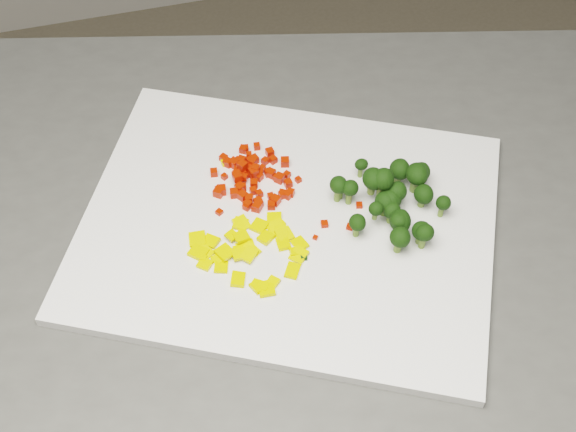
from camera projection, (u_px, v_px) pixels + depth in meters
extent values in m
cube|color=#484845|center=(292.00, 393.00, 1.32)|extent=(1.16, 0.94, 0.90)
cube|color=white|center=(288.00, 225.00, 0.96)|extent=(0.60, 0.55, 0.01)
cube|color=red|center=(257.00, 146.00, 1.02)|extent=(0.01, 0.01, 0.01)
cube|color=red|center=(237.00, 170.00, 1.00)|extent=(0.01, 0.01, 0.01)
cube|color=red|center=(254.00, 184.00, 0.98)|extent=(0.01, 0.01, 0.01)
cube|color=red|center=(276.00, 177.00, 0.99)|extent=(0.01, 0.01, 0.01)
cube|color=red|center=(244.00, 177.00, 0.98)|extent=(0.01, 0.01, 0.01)
cube|color=red|center=(262.00, 168.00, 1.00)|extent=(0.01, 0.01, 0.01)
cube|color=red|center=(259.00, 177.00, 0.99)|extent=(0.01, 0.01, 0.01)
cube|color=red|center=(287.00, 175.00, 0.99)|extent=(0.01, 0.01, 0.01)
cube|color=red|center=(268.00, 172.00, 0.99)|extent=(0.01, 0.01, 0.01)
cube|color=red|center=(245.00, 149.00, 1.02)|extent=(0.01, 0.01, 0.01)
cube|color=red|center=(235.00, 162.00, 1.01)|extent=(0.01, 0.01, 0.01)
cube|color=red|center=(241.00, 173.00, 0.99)|extent=(0.01, 0.01, 0.01)
cube|color=red|center=(257.00, 207.00, 0.96)|extent=(0.01, 0.01, 0.01)
cube|color=red|center=(247.00, 207.00, 0.96)|extent=(0.01, 0.01, 0.01)
cube|color=red|center=(259.00, 200.00, 0.97)|extent=(0.01, 0.01, 0.01)
cube|color=red|center=(236.00, 173.00, 0.99)|extent=(0.01, 0.01, 0.01)
cube|color=red|center=(265.00, 161.00, 1.01)|extent=(0.01, 0.01, 0.01)
cube|color=red|center=(234.00, 193.00, 0.97)|extent=(0.01, 0.01, 0.01)
cube|color=red|center=(255.00, 169.00, 0.99)|extent=(0.01, 0.01, 0.01)
cube|color=red|center=(222.00, 190.00, 0.97)|extent=(0.01, 0.01, 0.01)
cube|color=red|center=(251.00, 160.00, 1.01)|extent=(0.01, 0.01, 0.01)
cube|color=red|center=(249.00, 155.00, 1.01)|extent=(0.01, 0.01, 0.01)
cube|color=red|center=(291.00, 193.00, 0.97)|extent=(0.01, 0.01, 0.01)
cube|color=red|center=(253.00, 191.00, 0.98)|extent=(0.01, 0.01, 0.01)
cube|color=red|center=(254.00, 209.00, 0.96)|extent=(0.01, 0.01, 0.01)
cube|color=red|center=(243.00, 196.00, 0.97)|extent=(0.01, 0.01, 0.01)
cube|color=red|center=(240.00, 188.00, 0.98)|extent=(0.01, 0.01, 0.01)
cube|color=red|center=(242.00, 166.00, 0.99)|extent=(0.01, 0.01, 0.01)
cube|color=red|center=(234.00, 163.00, 1.00)|extent=(0.01, 0.01, 0.01)
cube|color=red|center=(250.00, 174.00, 0.99)|extent=(0.01, 0.01, 0.01)
cube|color=red|center=(273.00, 160.00, 1.01)|extent=(0.01, 0.01, 0.01)
cube|color=red|center=(253.00, 172.00, 0.98)|extent=(0.01, 0.01, 0.01)
cube|color=red|center=(271.00, 196.00, 0.97)|extent=(0.01, 0.01, 0.01)
cube|color=red|center=(218.00, 189.00, 0.98)|extent=(0.01, 0.01, 0.01)
cube|color=red|center=(237.00, 175.00, 0.98)|extent=(0.01, 0.01, 0.01)
cube|color=red|center=(237.00, 177.00, 0.98)|extent=(0.01, 0.01, 0.01)
cube|color=red|center=(253.00, 169.00, 1.00)|extent=(0.01, 0.01, 0.01)
cube|color=red|center=(298.00, 180.00, 0.99)|extent=(0.01, 0.01, 0.01)
cube|color=red|center=(249.00, 199.00, 0.97)|extent=(0.01, 0.01, 0.01)
cube|color=red|center=(288.00, 183.00, 0.98)|extent=(0.01, 0.01, 0.01)
cube|color=red|center=(275.00, 200.00, 0.96)|extent=(0.01, 0.01, 0.01)
cube|color=red|center=(288.00, 195.00, 0.97)|extent=(0.01, 0.01, 0.01)
cube|color=red|center=(224.00, 177.00, 0.99)|extent=(0.01, 0.01, 0.01)
cube|color=red|center=(258.00, 202.00, 0.96)|extent=(0.01, 0.01, 0.01)
cube|color=red|center=(271.00, 173.00, 0.99)|extent=(0.01, 0.01, 0.01)
cube|color=red|center=(270.00, 152.00, 1.01)|extent=(0.01, 0.01, 0.01)
cube|color=red|center=(285.00, 162.00, 1.00)|extent=(0.01, 0.01, 0.01)
cube|color=red|center=(243.00, 149.00, 1.02)|extent=(0.01, 0.01, 0.01)
cube|color=red|center=(260.00, 172.00, 0.99)|extent=(0.01, 0.01, 0.01)
cube|color=red|center=(254.00, 159.00, 1.01)|extent=(0.01, 0.01, 0.01)
cube|color=red|center=(219.00, 192.00, 0.97)|extent=(0.02, 0.02, 0.01)
cube|color=red|center=(242.00, 194.00, 0.97)|extent=(0.01, 0.01, 0.01)
cube|color=red|center=(248.00, 205.00, 0.96)|extent=(0.01, 0.01, 0.01)
cube|color=red|center=(271.00, 205.00, 0.96)|extent=(0.01, 0.01, 0.01)
cube|color=red|center=(253.00, 162.00, 1.00)|extent=(0.01, 0.01, 0.01)
cube|color=red|center=(238.00, 161.00, 1.01)|extent=(0.01, 0.01, 0.01)
cube|color=red|center=(224.00, 158.00, 1.01)|extent=(0.01, 0.01, 0.01)
cube|color=red|center=(279.00, 178.00, 0.99)|extent=(0.01, 0.01, 0.01)
cube|color=red|center=(254.00, 170.00, 0.99)|extent=(0.01, 0.01, 0.01)
cube|color=red|center=(282.00, 193.00, 0.97)|extent=(0.01, 0.01, 0.01)
cube|color=red|center=(248.00, 168.00, 1.00)|extent=(0.01, 0.01, 0.01)
cube|color=red|center=(282.00, 195.00, 0.97)|extent=(0.01, 0.01, 0.01)
cube|color=red|center=(259.00, 194.00, 0.97)|extent=(0.01, 0.01, 0.01)
cube|color=red|center=(214.00, 173.00, 0.99)|extent=(0.01, 0.01, 0.01)
cube|color=red|center=(241.00, 161.00, 1.01)|extent=(0.01, 0.01, 0.01)
cube|color=red|center=(243.00, 187.00, 0.98)|extent=(0.01, 0.01, 0.01)
cube|color=red|center=(253.00, 168.00, 1.00)|extent=(0.01, 0.01, 0.01)
cube|color=red|center=(228.00, 163.00, 1.00)|extent=(0.01, 0.01, 0.01)
cube|color=yellow|center=(292.00, 271.00, 0.90)|extent=(0.02, 0.03, 0.01)
cube|color=yellow|center=(257.00, 287.00, 0.89)|extent=(0.02, 0.02, 0.01)
cube|color=yellow|center=(232.00, 235.00, 0.93)|extent=(0.02, 0.02, 0.00)
cube|color=yellow|center=(272.00, 284.00, 0.89)|extent=(0.02, 0.02, 0.01)
cube|color=yellow|center=(283.00, 244.00, 0.93)|extent=(0.02, 0.02, 0.01)
cube|color=yellow|center=(248.00, 252.00, 0.92)|extent=(0.02, 0.02, 0.01)
cube|color=yellow|center=(266.00, 289.00, 0.89)|extent=(0.02, 0.02, 0.01)
cube|color=yellow|center=(240.00, 250.00, 0.92)|extent=(0.02, 0.01, 0.01)
cube|color=yellow|center=(281.00, 233.00, 0.94)|extent=(0.02, 0.02, 0.01)
cube|color=yellow|center=(205.00, 252.00, 0.92)|extent=(0.02, 0.02, 0.01)
cube|color=yellow|center=(241.00, 237.00, 0.93)|extent=(0.02, 0.02, 0.01)
cube|color=yellow|center=(300.00, 244.00, 0.93)|extent=(0.02, 0.02, 0.01)
cube|color=yellow|center=(240.00, 224.00, 0.95)|extent=(0.02, 0.02, 0.01)
cube|color=yellow|center=(250.00, 251.00, 0.92)|extent=(0.03, 0.03, 0.01)
cube|color=yellow|center=(241.00, 224.00, 0.95)|extent=(0.02, 0.02, 0.01)
cube|color=yellow|center=(225.00, 252.00, 0.92)|extent=(0.03, 0.03, 0.00)
cube|color=yellow|center=(299.00, 255.00, 0.92)|extent=(0.03, 0.03, 0.01)
cube|color=yellow|center=(221.00, 257.00, 0.92)|extent=(0.02, 0.02, 0.01)
cube|color=yellow|center=(259.00, 226.00, 0.94)|extent=(0.03, 0.03, 0.01)
cube|color=yellow|center=(266.00, 238.00, 0.93)|extent=(0.02, 0.02, 0.01)
cube|color=yellow|center=(197.00, 239.00, 0.93)|extent=(0.02, 0.02, 0.01)
cube|color=yellow|center=(296.00, 252.00, 0.92)|extent=(0.02, 0.01, 0.01)
cube|color=yellow|center=(205.00, 264.00, 0.91)|extent=(0.02, 0.02, 0.01)
cube|color=yellow|center=(260.00, 285.00, 0.89)|extent=(0.02, 0.02, 0.01)
cube|color=yellow|center=(198.00, 253.00, 0.92)|extent=(0.03, 0.03, 0.01)
cube|color=yellow|center=(275.00, 225.00, 0.95)|extent=(0.03, 0.02, 0.01)
cube|color=yellow|center=(249.00, 254.00, 0.91)|extent=(0.02, 0.02, 0.01)
cube|color=yellow|center=(238.00, 279.00, 0.90)|extent=(0.02, 0.02, 0.01)
cube|color=yellow|center=(245.00, 246.00, 0.93)|extent=(0.02, 0.01, 0.01)
cube|color=yellow|center=(221.00, 267.00, 0.91)|extent=(0.02, 0.02, 0.01)
cube|color=yellow|center=(211.00, 241.00, 0.93)|extent=(0.02, 0.02, 0.01)
cube|color=yellow|center=(277.00, 228.00, 0.94)|extent=(0.02, 0.02, 0.01)
cube|color=yellow|center=(239.00, 254.00, 0.91)|extent=(0.02, 0.02, 0.01)
cube|color=yellow|center=(284.00, 235.00, 0.94)|extent=(0.02, 0.02, 0.01)
cube|color=yellow|center=(274.00, 218.00, 0.95)|extent=(0.02, 0.02, 0.01)
cube|color=yellow|center=(203.00, 258.00, 0.91)|extent=(0.01, 0.01, 0.01)
cube|color=black|center=(343.00, 182.00, 0.99)|extent=(0.01, 0.01, 0.00)
cube|color=red|center=(244.00, 177.00, 0.99)|extent=(0.01, 0.01, 0.01)
cube|color=yellow|center=(225.00, 163.00, 1.01)|extent=(0.01, 0.01, 0.01)
cube|color=red|center=(257.00, 207.00, 0.96)|extent=(0.01, 0.01, 0.01)
cube|color=red|center=(324.00, 224.00, 0.95)|extent=(0.01, 0.01, 0.01)
cube|color=red|center=(350.00, 227.00, 0.94)|extent=(0.01, 0.01, 0.01)
cube|color=black|center=(304.00, 257.00, 0.92)|extent=(0.01, 0.01, 0.01)
cube|color=yellow|center=(239.00, 221.00, 0.95)|extent=(0.01, 0.01, 0.00)
cube|color=red|center=(315.00, 237.00, 0.93)|extent=(0.01, 0.01, 0.00)
cube|color=red|center=(219.00, 212.00, 0.96)|extent=(0.01, 0.01, 0.01)
cube|color=red|center=(359.00, 205.00, 0.96)|extent=(0.01, 0.01, 0.01)
cube|color=yellow|center=(283.00, 227.00, 0.94)|extent=(0.01, 0.01, 0.00)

